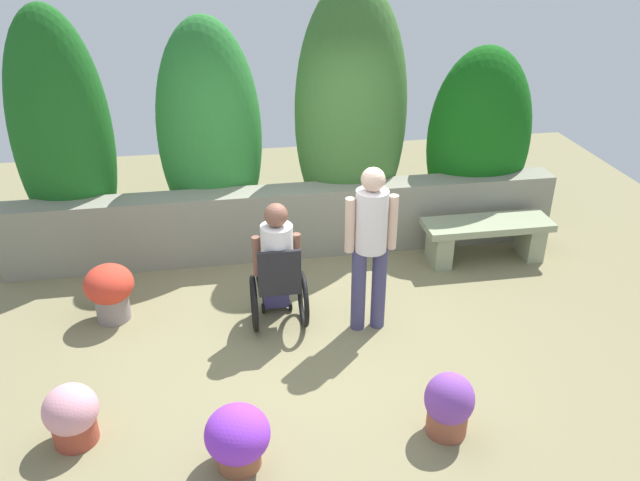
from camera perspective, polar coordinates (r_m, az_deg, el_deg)
name	(u,v)px	position (r m, az deg, el deg)	size (l,w,h in m)	color
ground_plane	(311,335)	(6.29, -0.85, -8.37)	(10.91, 10.91, 0.00)	#7F7754
stone_retaining_wall	(288,222)	(7.52, -2.82, 1.69)	(6.42, 0.36, 0.83)	gray
hedge_backdrop	(293,130)	(7.58, -2.41, 9.78)	(6.04, 1.00, 3.07)	#1C611E
stone_bench	(486,235)	(7.65, 14.58, 0.49)	(1.48, 0.47, 0.49)	gray
person_in_wheelchair	(277,269)	(6.13, -3.82, -2.56)	(0.53, 0.66, 1.33)	black
person_standing_companion	(371,240)	(5.92, 4.53, 0.07)	(0.49, 0.30, 1.68)	#413F69
flower_pot_purple_near	(238,438)	(4.92, -7.33, -17.02)	(0.48, 0.48, 0.51)	#945539
flower_pot_terracotta_by_wall	(110,290)	(6.67, -18.20, -4.18)	(0.48, 0.48, 0.60)	gray
flower_pot_red_accent	(72,415)	(5.40, -21.23, -14.26)	(0.42, 0.42, 0.51)	#9E3F2E
flower_pot_small_foreground	(449,405)	(5.21, 11.39, -14.13)	(0.39, 0.39, 0.54)	#954F3A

